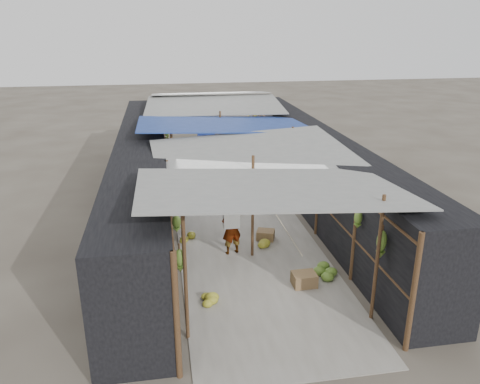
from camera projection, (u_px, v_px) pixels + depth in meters
ground at (282, 328)px, 8.95m from camera, size 80.00×80.00×0.00m
aisle_slab at (231, 205)px, 14.97m from camera, size 3.60×16.00×0.02m
stall_left at (143, 176)px, 14.16m from camera, size 1.40×15.00×2.30m
stall_right at (314, 167)px, 15.02m from camera, size 1.40×15.00×2.30m
crate_near at (266, 235)px, 12.55m from camera, size 0.56×0.50×0.28m
crate_mid at (304, 280)px, 10.32m from camera, size 0.53×0.43×0.31m
crate_back at (195, 185)px, 16.48m from camera, size 0.44×0.38×0.26m
black_basin at (273, 187)px, 16.41m from camera, size 0.60×0.60×0.18m
vendor_elderly at (231, 228)px, 11.61m from camera, size 0.59×0.48×1.41m
shopper_blue at (202, 161)px, 16.97m from camera, size 0.92×0.82×1.59m
vendor_seated at (259, 158)px, 18.63m from camera, size 0.59×0.69×0.93m
market_canopy at (230, 129)px, 14.47m from camera, size 5.62×15.20×2.77m
hanging_bananas at (235, 157)px, 14.26m from camera, size 3.95×13.66×0.83m
floor_bananas at (234, 197)px, 15.23m from camera, size 3.79×10.47×0.36m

